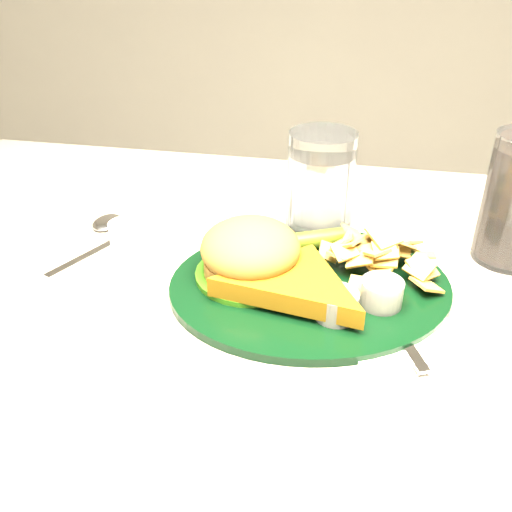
{
  "coord_description": "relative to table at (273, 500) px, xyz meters",
  "views": [
    {
      "loc": [
        0.08,
        -0.53,
        1.12
      ],
      "look_at": [
        -0.02,
        -0.01,
        0.8
      ],
      "focal_mm": 40.0,
      "sensor_mm": 36.0,
      "label": 1
    }
  ],
  "objects": [
    {
      "name": "ramekin",
      "position": [
        -0.21,
        0.07,
        0.39
      ],
      "size": [
        0.05,
        0.05,
        0.03
      ],
      "primitive_type": "cylinder",
      "rotation": [
        0.0,
        0.0,
        -0.25
      ],
      "color": "white",
      "rests_on": "table"
    },
    {
      "name": "water_glass",
      "position": [
        0.03,
        0.15,
        0.44
      ],
      "size": [
        0.1,
        0.1,
        0.14
      ],
      "primitive_type": "cylinder",
      "rotation": [
        0.0,
        0.0,
        -0.12
      ],
      "color": "silver",
      "rests_on": "table"
    },
    {
      "name": "fork_napkin",
      "position": [
        0.13,
        -0.05,
        0.38
      ],
      "size": [
        0.18,
        0.2,
        0.01
      ],
      "primitive_type": null,
      "rotation": [
        0.0,
        0.0,
        0.39
      ],
      "color": "white",
      "rests_on": "table"
    },
    {
      "name": "table",
      "position": [
        0.0,
        0.0,
        0.0
      ],
      "size": [
        1.2,
        0.8,
        0.75
      ],
      "primitive_type": null,
      "color": "#ADA59C",
      "rests_on": "ground"
    },
    {
      "name": "wrapped_straw",
      "position": [
        -0.13,
        0.15,
        0.38
      ],
      "size": [
        0.21,
        0.09,
        0.01
      ],
      "primitive_type": null,
      "rotation": [
        0.0,
        0.0,
        -0.06
      ],
      "color": "white",
      "rests_on": "table"
    },
    {
      "name": "dinner_plate",
      "position": [
        0.04,
        0.01,
        0.41
      ],
      "size": [
        0.38,
        0.34,
        0.07
      ],
      "primitive_type": null,
      "rotation": [
        0.0,
        0.0,
        0.27
      ],
      "color": "black",
      "rests_on": "table"
    },
    {
      "name": "spoon",
      "position": [
        -0.24,
        0.03,
        0.38
      ],
      "size": [
        0.11,
        0.17,
        0.01
      ],
      "primitive_type": null,
      "rotation": [
        0.0,
        0.0,
        -0.43
      ],
      "color": "white",
      "rests_on": "table"
    }
  ]
}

